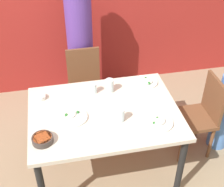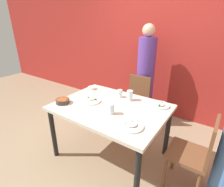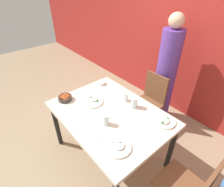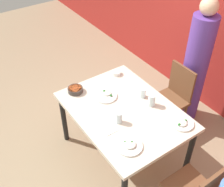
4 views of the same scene
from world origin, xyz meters
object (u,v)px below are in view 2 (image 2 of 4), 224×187
object	(u,v)px
chair_adult_spot	(136,101)
plate_rice_adult	(160,105)
chair_child_spot	(195,153)
bowl_curry	(63,101)
person_adult	(145,78)
glass_water_tall	(120,94)

from	to	relation	value
chair_adult_spot	plate_rice_adult	bearing A→B (deg)	-40.46
chair_child_spot	plate_rice_adult	xyz separation A→B (m)	(-0.52, 0.28, 0.29)
chair_child_spot	bowl_curry	size ratio (longest dim) A/B	5.19
chair_adult_spot	bowl_curry	xyz separation A→B (m)	(-0.48, -1.12, 0.30)
chair_child_spot	bowl_curry	world-z (taller)	chair_child_spot
person_adult	bowl_curry	xyz separation A→B (m)	(-0.48, -1.44, -0.01)
chair_adult_spot	glass_water_tall	size ratio (longest dim) A/B	8.22
chair_adult_spot	plate_rice_adult	xyz separation A→B (m)	(0.57, -0.49, 0.29)
chair_child_spot	plate_rice_adult	distance (m)	0.65
bowl_curry	plate_rice_adult	xyz separation A→B (m)	(1.06, 0.63, -0.01)
bowl_curry	glass_water_tall	world-z (taller)	glass_water_tall
chair_child_spot	person_adult	size ratio (longest dim) A/B	0.53
glass_water_tall	chair_adult_spot	bearing A→B (deg)	92.12
chair_adult_spot	glass_water_tall	bearing A→B (deg)	-87.88
glass_water_tall	plate_rice_adult	bearing A→B (deg)	5.70
chair_adult_spot	person_adult	xyz separation A→B (m)	(0.00, 0.32, 0.31)
chair_child_spot	person_adult	world-z (taller)	person_adult
plate_rice_adult	bowl_curry	bearing A→B (deg)	-149.26
bowl_curry	plate_rice_adult	distance (m)	1.23
chair_child_spot	plate_rice_adult	size ratio (longest dim) A/B	3.74
chair_adult_spot	bowl_curry	distance (m)	1.25
chair_child_spot	glass_water_tall	xyz separation A→B (m)	(-1.07, 0.22, 0.33)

